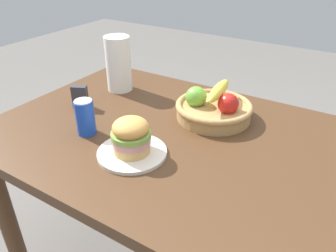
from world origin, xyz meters
The scene contains 7 objects.
dining_table centered at (0.00, 0.00, 0.65)m, with size 1.40×0.90×0.75m.
plate centered at (-0.09, -0.18, 0.76)m, with size 0.22×0.22×0.01m, color silver.
sandwich centered at (-0.09, -0.18, 0.82)m, with size 0.13×0.13×0.12m.
soda_can centered at (-0.31, -0.16, 0.81)m, with size 0.07×0.07×0.13m.
fruit_basket centered at (0.02, 0.18, 0.79)m, with size 0.29×0.29×0.14m.
paper_towel_roll centered at (-0.46, 0.21, 0.87)m, with size 0.11×0.11×0.24m, color white.
napkin_holder centered at (-0.48, -0.02, 0.80)m, with size 0.06×0.03×0.09m, color #333338.
Camera 1 is at (0.46, -0.85, 1.35)m, focal length 35.15 mm.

